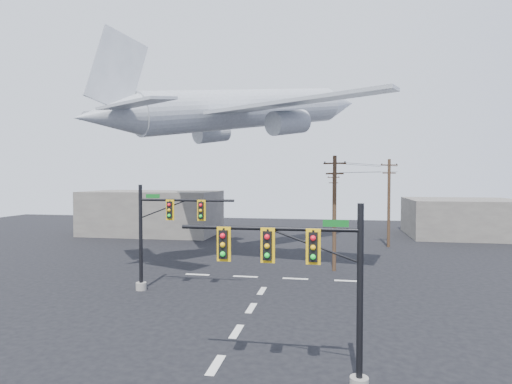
% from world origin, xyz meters
% --- Properties ---
extents(ground, '(120.00, 120.00, 0.00)m').
position_xyz_m(ground, '(0.00, 0.00, 0.00)').
color(ground, black).
rests_on(ground, ground).
extents(lane_markings, '(14.00, 21.20, 0.01)m').
position_xyz_m(lane_markings, '(0.00, 5.33, 0.01)').
color(lane_markings, silver).
rests_on(lane_markings, ground).
extents(signal_mast_near, '(7.23, 0.77, 7.00)m').
position_xyz_m(signal_mast_near, '(4.11, -5.19, 3.98)').
color(signal_mast_near, gray).
rests_on(signal_mast_near, ground).
extents(signal_mast_far, '(7.12, 0.82, 7.44)m').
position_xyz_m(signal_mast_far, '(-6.98, 6.70, 3.99)').
color(signal_mast_far, gray).
rests_on(signal_mast_far, ground).
extents(utility_pole_a, '(1.91, 0.68, 9.78)m').
position_xyz_m(utility_pole_a, '(5.00, 15.45, 5.12)').
color(utility_pole_a, '#45301D').
rests_on(utility_pole_a, ground).
extents(utility_pole_b, '(1.95, 0.82, 10.01)m').
position_xyz_m(utility_pole_b, '(11.14, 29.12, 5.24)').
color(utility_pole_b, '#45301D').
rests_on(utility_pole_b, ground).
extents(utility_pole_c, '(1.69, 0.64, 8.50)m').
position_xyz_m(utility_pole_c, '(4.95, 40.68, 4.45)').
color(utility_pole_c, '#45301D').
rests_on(utility_pole_c, ground).
extents(power_lines, '(7.93, 25.25, 0.63)m').
position_xyz_m(power_lines, '(8.06, 28.17, 8.90)').
color(power_lines, black).
extents(airliner, '(27.33, 29.35, 8.89)m').
position_xyz_m(airliner, '(-3.32, 19.71, 14.52)').
color(airliner, '#B5BCC2').
extents(building_left, '(18.00, 10.00, 6.00)m').
position_xyz_m(building_left, '(-20.00, 35.00, 3.00)').
color(building_left, slate).
rests_on(building_left, ground).
extents(building_right, '(14.00, 12.00, 5.00)m').
position_xyz_m(building_right, '(22.00, 40.00, 2.50)').
color(building_right, slate).
rests_on(building_right, ground).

